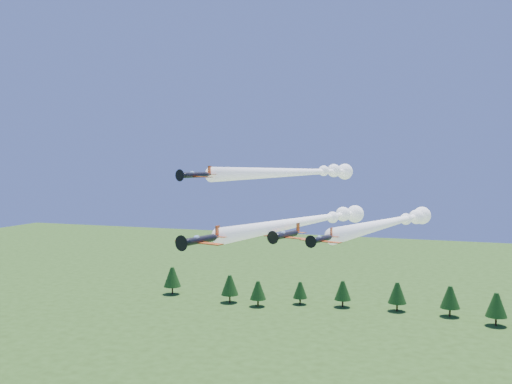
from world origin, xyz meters
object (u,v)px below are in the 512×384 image
(plane_lead, at_px, (309,220))
(plane_slot, at_px, (286,235))
(plane_left, at_px, (300,172))
(plane_right, at_px, (393,222))

(plane_lead, bearing_deg, plane_slot, -77.79)
(plane_slot, bearing_deg, plane_lead, 103.38)
(plane_lead, xyz_separation_m, plane_left, (-4.87, 11.56, 8.75))
(plane_slot, bearing_deg, plane_left, 115.53)
(plane_left, bearing_deg, plane_lead, -49.35)
(plane_right, bearing_deg, plane_slot, -113.05)
(plane_left, bearing_deg, plane_slot, -62.13)
(plane_lead, distance_m, plane_right, 15.99)
(plane_lead, bearing_deg, plane_left, 127.13)
(plane_lead, bearing_deg, plane_right, 38.16)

